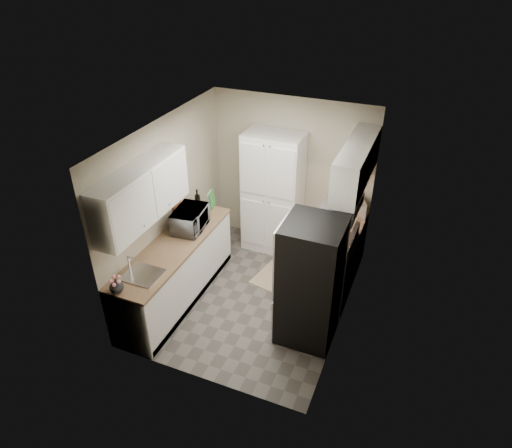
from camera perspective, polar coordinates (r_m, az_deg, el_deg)
name	(u,v)px	position (r m, az deg, el deg)	size (l,w,h in m)	color
ground	(253,295)	(6.76, -0.39, -8.91)	(3.20, 3.20, 0.00)	#56514C
room_shell	(251,198)	(5.83, -0.65, 3.25)	(2.64, 3.24, 2.52)	#C0B79B
pantry_cabinet	(273,194)	(7.27, 2.12, 3.83)	(0.90, 0.55, 2.00)	white
base_cabinet_left	(176,273)	(6.56, -9.92, -6.00)	(0.60, 2.30, 0.88)	white
countertop_left	(173,246)	(6.30, -10.30, -2.69)	(0.63, 2.33, 0.04)	#846647
base_cabinet_right	(341,243)	(7.19, 10.60, -2.31)	(0.60, 0.80, 0.88)	white
countertop_right	(344,217)	(6.95, 10.97, 0.83)	(0.63, 0.83, 0.04)	#846647
electric_range	(327,270)	(6.53, 8.89, -5.68)	(0.71, 0.78, 1.13)	#B7B7BC
refrigerator	(310,282)	(5.69, 6.80, -7.23)	(0.70, 0.72, 1.70)	#B7B7BC
microwave	(190,219)	(6.50, -8.26, 0.58)	(0.57, 0.39, 0.32)	#A5A4A8
wine_bottle	(198,201)	(6.94, -7.32, 2.86)	(0.08, 0.08, 0.32)	black
flower_vase	(116,286)	(5.60, -17.06, -7.39)	(0.17, 0.17, 0.18)	white
cutting_board	(212,199)	(7.03, -5.50, 3.10)	(0.02, 0.21, 0.26)	green
toaster_oven	(352,207)	(6.96, 11.96, 2.10)	(0.33, 0.42, 0.24)	silver
fruit_basket	(354,197)	(6.85, 12.15, 3.29)	(0.28, 0.28, 0.12)	#DD4106
kitchen_mat	(272,275)	(7.12, 2.06, -6.44)	(0.43, 0.69, 0.01)	tan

